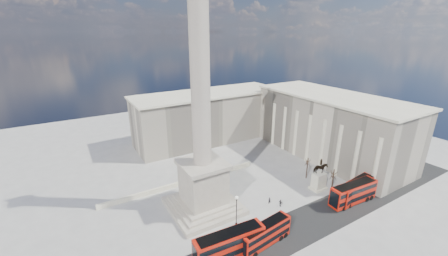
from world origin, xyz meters
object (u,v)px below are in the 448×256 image
object	(u,v)px
red_bus_c	(353,193)
victorian_lamp	(236,209)
red_bus_b	(265,234)
equestrian_statue	(319,179)
red_bus_d	(356,190)
red_bus_a	(230,244)
pedestrian_crossing	(281,203)
nelsons_column	(202,153)
pedestrian_standing	(330,195)
pedestrian_walking	(269,201)

from	to	relation	value
red_bus_c	victorian_lamp	xyz separation A→B (m)	(-26.15, 6.77, 1.37)
red_bus_b	equestrian_statue	distance (m)	23.84
red_bus_d	equestrian_statue	world-z (taller)	equestrian_statue
red_bus_a	victorian_lamp	world-z (taller)	victorian_lamp
red_bus_a	pedestrian_crossing	distance (m)	18.05
nelsons_column	red_bus_b	bearing A→B (deg)	-73.59
red_bus_c	pedestrian_standing	xyz separation A→B (m)	(-2.90, 3.65, -1.74)
pedestrian_standing	pedestrian_crossing	bearing A→B (deg)	-24.10
red_bus_c	pedestrian_standing	size ratio (longest dim) A/B	7.81
red_bus_b	pedestrian_walking	world-z (taller)	red_bus_b
red_bus_b	victorian_lamp	xyz separation A→B (m)	(-1.64, 6.79, 1.64)
red_bus_c	red_bus_d	xyz separation A→B (m)	(1.63, 0.54, -0.07)
equestrian_statue	red_bus_b	bearing A→B (deg)	-160.85
red_bus_d	victorian_lamp	bearing A→B (deg)	161.57
red_bus_a	red_bus_d	size ratio (longest dim) A/B	1.06
red_bus_b	red_bus_d	size ratio (longest dim) A/B	0.92
red_bus_a	victorian_lamp	size ratio (longest dim) A/B	1.88
red_bus_b	red_bus_a	bearing A→B (deg)	167.11
red_bus_c	red_bus_d	bearing A→B (deg)	22.26
red_bus_a	red_bus_d	xyz separation A→B (m)	(33.02, -0.20, -0.16)
red_bus_a	red_bus_b	xyz separation A→B (m)	(6.87, -0.76, -0.36)
nelsons_column	pedestrian_walking	world-z (taller)	nelsons_column
red_bus_b	pedestrian_crossing	xyz separation A→B (m)	(9.95, 7.06, -1.40)
nelsons_column	red_bus_a	xyz separation A→B (m)	(-2.40, -14.41, -10.32)
pedestrian_crossing	red_bus_c	bearing A→B (deg)	-125.21
victorian_lamp	equestrian_statue	world-z (taller)	equestrian_statue
pedestrian_walking	red_bus_a	bearing A→B (deg)	-147.08
pedestrian_walking	pedestrian_standing	distance (m)	14.16
pedestrian_crossing	pedestrian_walking	bearing A→B (deg)	26.39
red_bus_a	red_bus_c	bearing A→B (deg)	2.64
red_bus_b	victorian_lamp	distance (m)	7.18
victorian_lamp	equestrian_statue	size ratio (longest dim) A/B	0.83
red_bus_d	pedestrian_walking	size ratio (longest dim) A/B	7.47
nelsons_column	equestrian_statue	xyz separation A→B (m)	(26.98, -7.35, -10.18)
red_bus_a	pedestrian_standing	distance (m)	28.70
victorian_lamp	pedestrian_walking	distance (m)	10.86
victorian_lamp	red_bus_c	bearing A→B (deg)	-14.51
red_bus_b	pedestrian_walking	distance (m)	12.51
equestrian_statue	pedestrian_crossing	bearing A→B (deg)	-176.57
equestrian_statue	pedestrian_crossing	xyz separation A→B (m)	(-12.57, -0.75, -1.90)
nelsons_column	pedestrian_standing	size ratio (longest dim) A/B	32.62
red_bus_a	equestrian_statue	world-z (taller)	equestrian_statue
nelsons_column	red_bus_b	distance (m)	19.08
pedestrian_crossing	pedestrian_standing	bearing A→B (deg)	-115.63
victorian_lamp	pedestrian_walking	xyz separation A→B (m)	(10.16, 2.24, -3.09)
red_bus_b	pedestrian_crossing	world-z (taller)	red_bus_b
nelsons_column	pedestrian_crossing	bearing A→B (deg)	-29.34
red_bus_a	red_bus_b	bearing A→B (deg)	-2.34
pedestrian_walking	pedestrian_standing	bearing A→B (deg)	-17.63
red_bus_b	pedestrian_crossing	bearing A→B (deg)	28.82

